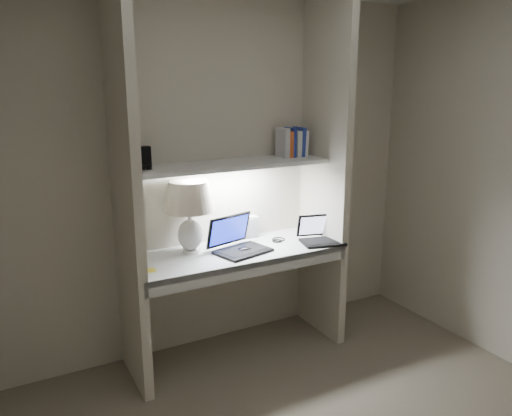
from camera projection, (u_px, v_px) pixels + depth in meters
back_wall at (218, 175)px, 3.55m from camera, size 3.20×0.01×2.50m
alcove_panel_left at (126, 193)px, 2.98m from camera, size 0.06×0.55×2.50m
alcove_panel_right at (325, 173)px, 3.66m from camera, size 0.06×0.55×2.50m
desk at (236, 253)px, 3.44m from camera, size 1.40×0.55×0.04m
desk_apron at (254, 269)px, 3.23m from camera, size 1.46×0.03×0.10m
shelf at (229, 165)px, 3.38m from camera, size 1.40×0.36×0.03m
strip_light at (229, 168)px, 3.38m from camera, size 0.60×0.04×0.02m
table_lamp at (189, 205)px, 3.31m from camera, size 0.34×0.34×0.49m
laptop_main at (238, 243)px, 3.41m from camera, size 0.42×0.38×0.24m
laptop_netbook at (320, 236)px, 3.61m from camera, size 0.35×0.32×0.19m
speaker at (250, 227)px, 3.71m from camera, size 0.12×0.09×0.16m
mouse at (245, 249)px, 3.40m from camera, size 0.10×0.07×0.04m
cable_coil at (278, 239)px, 3.66m from camera, size 0.12×0.12×0.01m
sticky_note at (149, 270)px, 3.06m from camera, size 0.08×0.08×0.00m
book_row at (292, 143)px, 3.64m from camera, size 0.20×0.14×0.21m
shelf_box at (144, 157)px, 3.19m from camera, size 0.08×0.06×0.13m
shelf_gadget at (141, 167)px, 3.07m from camera, size 0.10×0.07×0.04m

